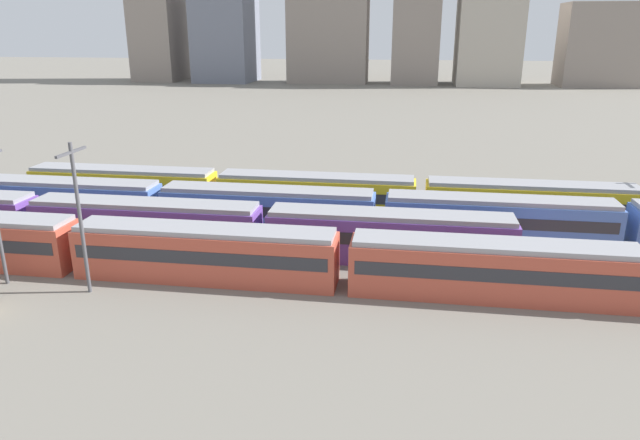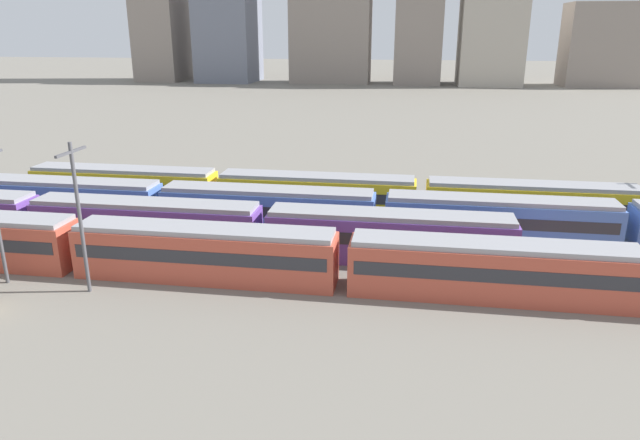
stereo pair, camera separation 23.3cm
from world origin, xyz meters
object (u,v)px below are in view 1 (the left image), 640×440
object	(u,v)px
catenary_pole_2	(79,212)
train_track_3	(530,203)
train_track_0	(492,269)
train_track_1	(146,224)
train_track_2	(380,214)

from	to	relation	value
catenary_pole_2	train_track_3	bearing A→B (deg)	31.28
train_track_0	train_track_1	bearing A→B (deg)	168.50
train_track_0	train_track_1	world-z (taller)	same
train_track_0	train_track_2	xyz separation A→B (m)	(-7.63, 10.40, 0.00)
train_track_3	train_track_1	bearing A→B (deg)	-161.29
train_track_0	train_track_3	bearing A→B (deg)	71.70
train_track_0	train_track_2	world-z (taller)	same
train_track_2	train_track_3	bearing A→B (deg)	22.13
train_track_3	train_track_0	bearing A→B (deg)	-108.30
train_track_3	catenary_pole_2	distance (m)	36.37
train_track_0	catenary_pole_2	xyz separation A→B (m)	(-25.78, -3.19, 3.58)
train_track_2	catenary_pole_2	xyz separation A→B (m)	(-18.14, -13.59, 3.58)
train_track_0	train_track_3	size ratio (longest dim) A/B	1.00
train_track_2	train_track_0	bearing A→B (deg)	-53.73
train_track_1	train_track_2	bearing A→B (deg)	16.18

